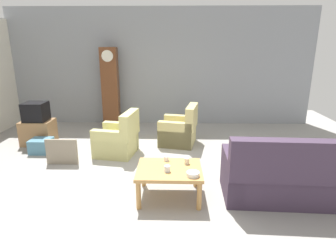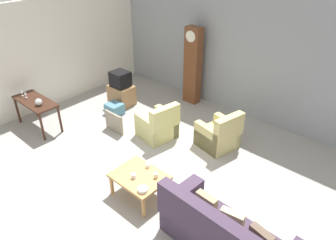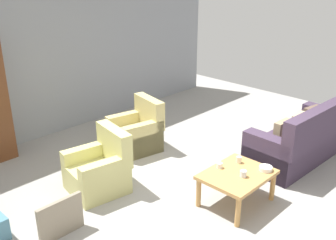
{
  "view_description": "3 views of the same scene",
  "coord_description": "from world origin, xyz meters",
  "px_view_note": "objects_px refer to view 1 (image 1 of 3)",
  "views": [
    {
      "loc": [
        0.4,
        -4.19,
        2.26
      ],
      "look_at": [
        0.28,
        0.69,
        0.89
      ],
      "focal_mm": 29.31,
      "sensor_mm": 36.0,
      "label": 1
    },
    {
      "loc": [
        3.7,
        -3.45,
        4.31
      ],
      "look_at": [
        0.03,
        0.62,
        1.04
      ],
      "focal_mm": 34.21,
      "sensor_mm": 36.0,
      "label": 2
    },
    {
      "loc": [
        -3.7,
        -3.06,
        3.13
      ],
      "look_at": [
        0.24,
        0.76,
        0.93
      ],
      "focal_mm": 41.87,
      "sensor_mm": 36.0,
      "label": 3
    }
  ],
  "objects_px": {
    "couch_floral": "(297,178)",
    "cup_blue_rimmed": "(167,169)",
    "grandfather_clock": "(110,88)",
    "framed_picture_leaning": "(62,152)",
    "armchair_olive_near": "(118,140)",
    "tv_stand_cabinet": "(38,132)",
    "storage_box_blue": "(41,146)",
    "tv_crt": "(36,112)",
    "cup_cream_tall": "(187,161)",
    "bowl_white_stacked": "(193,174)",
    "armchair_olive_far": "(180,131)",
    "cup_white_porcelain": "(166,158)",
    "coffee_table_wood": "(169,172)"
  },
  "relations": [
    {
      "from": "couch_floral",
      "to": "cup_blue_rimmed",
      "type": "distance_m",
      "value": 1.91
    },
    {
      "from": "grandfather_clock",
      "to": "framed_picture_leaning",
      "type": "distance_m",
      "value": 2.72
    },
    {
      "from": "grandfather_clock",
      "to": "framed_picture_leaning",
      "type": "bearing_deg",
      "value": -98.94
    },
    {
      "from": "armchair_olive_near",
      "to": "tv_stand_cabinet",
      "type": "xyz_separation_m",
      "value": [
        -1.96,
        0.56,
        -0.03
      ]
    },
    {
      "from": "couch_floral",
      "to": "storage_box_blue",
      "type": "xyz_separation_m",
      "value": [
        -4.64,
        1.72,
        -0.21
      ]
    },
    {
      "from": "grandfather_clock",
      "to": "framed_picture_leaning",
      "type": "height_order",
      "value": "grandfather_clock"
    },
    {
      "from": "armchair_olive_near",
      "to": "tv_crt",
      "type": "relative_size",
      "value": 1.92
    },
    {
      "from": "storage_box_blue",
      "to": "armchair_olive_near",
      "type": "bearing_deg",
      "value": -1.3
    },
    {
      "from": "tv_stand_cabinet",
      "to": "storage_box_blue",
      "type": "xyz_separation_m",
      "value": [
        0.3,
        -0.52,
        -0.13
      ]
    },
    {
      "from": "couch_floral",
      "to": "storage_box_blue",
      "type": "distance_m",
      "value": 4.95
    },
    {
      "from": "couch_floral",
      "to": "tv_crt",
      "type": "relative_size",
      "value": 4.45
    },
    {
      "from": "tv_stand_cabinet",
      "to": "cup_cream_tall",
      "type": "distance_m",
      "value": 3.92
    },
    {
      "from": "tv_crt",
      "to": "framed_picture_leaning",
      "type": "relative_size",
      "value": 0.8
    },
    {
      "from": "cup_blue_rimmed",
      "to": "bowl_white_stacked",
      "type": "relative_size",
      "value": 0.5
    },
    {
      "from": "tv_stand_cabinet",
      "to": "armchair_olive_far",
      "type": "bearing_deg",
      "value": 1.27
    },
    {
      "from": "tv_stand_cabinet",
      "to": "cup_white_porcelain",
      "type": "height_order",
      "value": "tv_stand_cabinet"
    },
    {
      "from": "couch_floral",
      "to": "bowl_white_stacked",
      "type": "relative_size",
      "value": 11.84
    },
    {
      "from": "tv_stand_cabinet",
      "to": "bowl_white_stacked",
      "type": "xyz_separation_m",
      "value": [
        3.4,
        -2.45,
        0.22
      ]
    },
    {
      "from": "coffee_table_wood",
      "to": "bowl_white_stacked",
      "type": "height_order",
      "value": "bowl_white_stacked"
    },
    {
      "from": "armchair_olive_near",
      "to": "bowl_white_stacked",
      "type": "distance_m",
      "value": 2.38
    },
    {
      "from": "armchair_olive_far",
      "to": "cup_cream_tall",
      "type": "distance_m",
      "value": 2.14
    },
    {
      "from": "coffee_table_wood",
      "to": "cup_blue_rimmed",
      "type": "distance_m",
      "value": 0.16
    },
    {
      "from": "cup_cream_tall",
      "to": "cup_white_porcelain",
      "type": "bearing_deg",
      "value": 161.23
    },
    {
      "from": "tv_stand_cabinet",
      "to": "tv_crt",
      "type": "distance_m",
      "value": 0.49
    },
    {
      "from": "framed_picture_leaning",
      "to": "storage_box_blue",
      "type": "xyz_separation_m",
      "value": [
        -0.68,
        0.57,
        -0.1
      ]
    },
    {
      "from": "couch_floral",
      "to": "cup_cream_tall",
      "type": "bearing_deg",
      "value": 173.41
    },
    {
      "from": "armchair_olive_near",
      "to": "tv_crt",
      "type": "xyz_separation_m",
      "value": [
        -1.96,
        0.56,
        0.46
      ]
    },
    {
      "from": "couch_floral",
      "to": "grandfather_clock",
      "type": "height_order",
      "value": "grandfather_clock"
    },
    {
      "from": "storage_box_blue",
      "to": "cup_blue_rimmed",
      "type": "bearing_deg",
      "value": -33.39
    },
    {
      "from": "tv_crt",
      "to": "framed_picture_leaning",
      "type": "xyz_separation_m",
      "value": [
        0.98,
        -1.1,
        -0.52
      ]
    },
    {
      "from": "storage_box_blue",
      "to": "couch_floral",
      "type": "bearing_deg",
      "value": -20.3
    },
    {
      "from": "armchair_olive_far",
      "to": "cup_white_porcelain",
      "type": "relative_size",
      "value": 11.49
    },
    {
      "from": "couch_floral",
      "to": "cup_white_porcelain",
      "type": "relative_size",
      "value": 26.46
    },
    {
      "from": "coffee_table_wood",
      "to": "storage_box_blue",
      "type": "relative_size",
      "value": 2.26
    },
    {
      "from": "framed_picture_leaning",
      "to": "cup_blue_rimmed",
      "type": "height_order",
      "value": "cup_blue_rimmed"
    },
    {
      "from": "tv_stand_cabinet",
      "to": "storage_box_blue",
      "type": "bearing_deg",
      "value": -60.05
    },
    {
      "from": "armchair_olive_near",
      "to": "tv_crt",
      "type": "bearing_deg",
      "value": 164.03
    },
    {
      "from": "storage_box_blue",
      "to": "grandfather_clock",
      "type": "bearing_deg",
      "value": 61.38
    },
    {
      "from": "couch_floral",
      "to": "grandfather_clock",
      "type": "xyz_separation_m",
      "value": [
        -3.56,
        3.7,
        0.73
      ]
    },
    {
      "from": "armchair_olive_far",
      "to": "cup_blue_rimmed",
      "type": "distance_m",
      "value": 2.42
    },
    {
      "from": "framed_picture_leaning",
      "to": "bowl_white_stacked",
      "type": "xyz_separation_m",
      "value": [
        2.42,
        -1.35,
        0.25
      ]
    },
    {
      "from": "armchair_olive_far",
      "to": "framed_picture_leaning",
      "type": "xyz_separation_m",
      "value": [
        -2.28,
        -1.17,
        -0.05
      ]
    },
    {
      "from": "coffee_table_wood",
      "to": "tv_stand_cabinet",
      "type": "height_order",
      "value": "tv_stand_cabinet"
    },
    {
      "from": "grandfather_clock",
      "to": "tv_stand_cabinet",
      "type": "bearing_deg",
      "value": -133.49
    },
    {
      "from": "couch_floral",
      "to": "armchair_olive_far",
      "type": "bearing_deg",
      "value": 126.04
    },
    {
      "from": "tv_stand_cabinet",
      "to": "tv_crt",
      "type": "xyz_separation_m",
      "value": [
        0.0,
        0.0,
        0.49
      ]
    },
    {
      "from": "storage_box_blue",
      "to": "cup_cream_tall",
      "type": "bearing_deg",
      "value": -26.81
    },
    {
      "from": "framed_picture_leaning",
      "to": "storage_box_blue",
      "type": "height_order",
      "value": "framed_picture_leaning"
    },
    {
      "from": "grandfather_clock",
      "to": "bowl_white_stacked",
      "type": "bearing_deg",
      "value": -62.73
    },
    {
      "from": "couch_floral",
      "to": "armchair_olive_near",
      "type": "bearing_deg",
      "value": 150.61
    }
  ]
}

